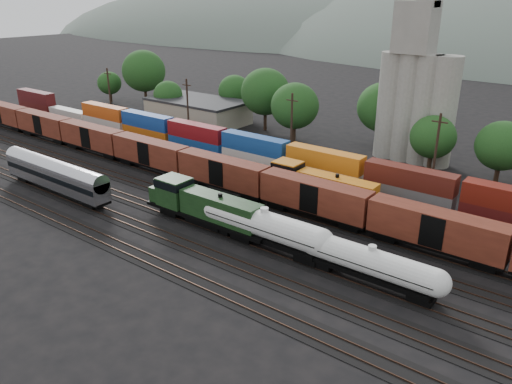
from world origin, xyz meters
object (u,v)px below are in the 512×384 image
Objects in this scene: tank_car_a at (264,226)px; passenger_coach at (55,174)px; orange_locomotive at (316,184)px; grain_silo at (416,95)px; green_locomotive at (201,204)px.

tank_car_a is 33.83m from passenger_coach.
grain_silo is (3.20, 26.00, 8.59)m from orange_locomotive.
green_locomotive is 16.79m from orange_locomotive.
grain_silo is (10.73, 41.00, 8.46)m from green_locomotive.
orange_locomotive is at bearing -97.01° from grain_silo.
passenger_coach reaches higher than orange_locomotive.
green_locomotive is 1.06× the size of tank_car_a.
tank_car_a is at bearing -81.54° from orange_locomotive.
passenger_coach is (-33.46, -5.00, 0.31)m from tank_car_a.
passenger_coach is at bearing -171.50° from tank_car_a.
orange_locomotive is 0.65× the size of grain_silo.
orange_locomotive is at bearing 32.64° from passenger_coach.
tank_car_a is 41.89m from grain_silo.
grain_silo reaches higher than orange_locomotive.
orange_locomotive is (-2.23, 15.00, -0.07)m from tank_car_a.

